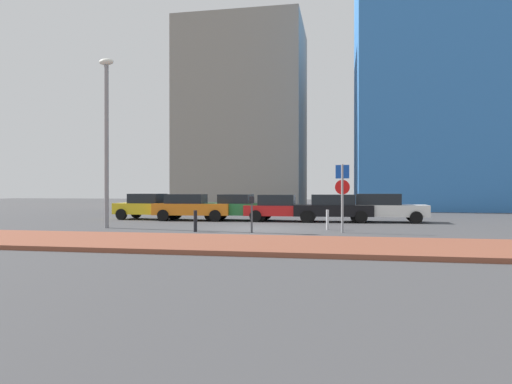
{
  "coord_description": "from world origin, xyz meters",
  "views": [
    {
      "loc": [
        3.6,
        -20.01,
        1.77
      ],
      "look_at": [
        -0.88,
        3.83,
        1.63
      ],
      "focal_mm": 31.94,
      "sensor_mm": 36.0,
      "label": 1
    }
  ],
  "objects_px": {
    "parking_meter": "(252,209)",
    "traffic_bollard_near": "(328,220)",
    "parked_car_black": "(333,207)",
    "parking_sign_post": "(342,190)",
    "parked_car_yellow": "(149,206)",
    "parked_car_white": "(383,207)",
    "parked_car_green": "(238,207)",
    "parked_car_orange": "(191,207)",
    "traffic_bollard_mid": "(195,221)",
    "parked_car_red": "(282,208)",
    "street_lamp": "(106,130)"
  },
  "relations": [
    {
      "from": "street_lamp",
      "to": "parked_car_white",
      "type": "bearing_deg",
      "value": 25.87
    },
    {
      "from": "parked_car_black",
      "to": "parked_car_yellow",
      "type": "bearing_deg",
      "value": 179.66
    },
    {
      "from": "parked_car_orange",
      "to": "parking_sign_post",
      "type": "height_order",
      "value": "parking_sign_post"
    },
    {
      "from": "parked_car_black",
      "to": "parked_car_white",
      "type": "distance_m",
      "value": 2.68
    },
    {
      "from": "parked_car_white",
      "to": "parked_car_green",
      "type": "bearing_deg",
      "value": -179.44
    },
    {
      "from": "parked_car_black",
      "to": "traffic_bollard_near",
      "type": "distance_m",
      "value": 5.03
    },
    {
      "from": "parked_car_orange",
      "to": "parking_sign_post",
      "type": "bearing_deg",
      "value": -35.17
    },
    {
      "from": "parking_meter",
      "to": "parked_car_red",
      "type": "bearing_deg",
      "value": 87.02
    },
    {
      "from": "parking_sign_post",
      "to": "street_lamp",
      "type": "xyz_separation_m",
      "value": [
        -10.61,
        0.36,
        2.75
      ]
    },
    {
      "from": "parked_car_orange",
      "to": "street_lamp",
      "type": "relative_size",
      "value": 0.57
    },
    {
      "from": "parked_car_orange",
      "to": "parked_car_green",
      "type": "xyz_separation_m",
      "value": [
        2.62,
        0.52,
        -0.02
      ]
    },
    {
      "from": "parked_car_red",
      "to": "parked_car_orange",
      "type": "bearing_deg",
      "value": -177.5
    },
    {
      "from": "parked_car_yellow",
      "to": "parked_car_red",
      "type": "bearing_deg",
      "value": -1.01
    },
    {
      "from": "street_lamp",
      "to": "traffic_bollard_mid",
      "type": "height_order",
      "value": "street_lamp"
    },
    {
      "from": "parked_car_black",
      "to": "street_lamp",
      "type": "relative_size",
      "value": 0.56
    },
    {
      "from": "parked_car_orange",
      "to": "parking_meter",
      "type": "height_order",
      "value": "parked_car_orange"
    },
    {
      "from": "parked_car_yellow",
      "to": "traffic_bollard_mid",
      "type": "distance_m",
      "value": 8.78
    },
    {
      "from": "parking_meter",
      "to": "traffic_bollard_mid",
      "type": "xyz_separation_m",
      "value": [
        -2.36,
        -0.13,
        -0.51
      ]
    },
    {
      "from": "parking_sign_post",
      "to": "traffic_bollard_near",
      "type": "xyz_separation_m",
      "value": [
        -0.63,
        1.24,
        -1.31
      ]
    },
    {
      "from": "parked_car_red",
      "to": "parking_meter",
      "type": "distance_m",
      "value": 6.82
    },
    {
      "from": "parked_car_green",
      "to": "parking_meter",
      "type": "relative_size",
      "value": 2.81
    },
    {
      "from": "parked_car_yellow",
      "to": "parked_car_white",
      "type": "relative_size",
      "value": 0.91
    },
    {
      "from": "parked_car_red",
      "to": "parked_car_yellow",
      "type": "bearing_deg",
      "value": 178.99
    },
    {
      "from": "parked_car_white",
      "to": "parking_sign_post",
      "type": "xyz_separation_m",
      "value": [
        -2.16,
        -6.55,
        0.96
      ]
    },
    {
      "from": "parked_car_red",
      "to": "street_lamp",
      "type": "bearing_deg",
      "value": -141.56
    },
    {
      "from": "parking_meter",
      "to": "parked_car_yellow",
      "type": "bearing_deg",
      "value": 137.36
    },
    {
      "from": "parked_car_black",
      "to": "parking_sign_post",
      "type": "xyz_separation_m",
      "value": [
        0.51,
        -6.25,
        0.97
      ]
    },
    {
      "from": "street_lamp",
      "to": "traffic_bollard_near",
      "type": "distance_m",
      "value": 10.81
    },
    {
      "from": "parking_meter",
      "to": "traffic_bollard_near",
      "type": "distance_m",
      "value": 3.58
    },
    {
      "from": "parking_sign_post",
      "to": "parked_car_red",
      "type": "bearing_deg",
      "value": 117.97
    },
    {
      "from": "street_lamp",
      "to": "parked_car_black",
      "type": "bearing_deg",
      "value": 30.26
    },
    {
      "from": "parked_car_red",
      "to": "parked_car_black",
      "type": "height_order",
      "value": "parked_car_black"
    },
    {
      "from": "parked_car_white",
      "to": "parking_meter",
      "type": "xyz_separation_m",
      "value": [
        -5.79,
        -7.18,
        0.16
      ]
    },
    {
      "from": "parking_meter",
      "to": "traffic_bollard_near",
      "type": "bearing_deg",
      "value": 31.95
    },
    {
      "from": "parked_car_green",
      "to": "parked_car_white",
      "type": "height_order",
      "value": "parked_car_white"
    },
    {
      "from": "parked_car_orange",
      "to": "parked_car_white",
      "type": "xyz_separation_m",
      "value": [
        10.61,
        0.6,
        0.02
      ]
    },
    {
      "from": "parked_car_black",
      "to": "parked_car_white",
      "type": "height_order",
      "value": "parked_car_white"
    },
    {
      "from": "parked_car_green",
      "to": "traffic_bollard_near",
      "type": "height_order",
      "value": "parked_car_green"
    },
    {
      "from": "parked_car_black",
      "to": "parked_car_orange",
      "type": "bearing_deg",
      "value": -177.82
    },
    {
      "from": "parking_sign_post",
      "to": "traffic_bollard_mid",
      "type": "height_order",
      "value": "parking_sign_post"
    },
    {
      "from": "traffic_bollard_near",
      "to": "parked_car_orange",
      "type": "bearing_deg",
      "value": 148.91
    },
    {
      "from": "street_lamp",
      "to": "parked_car_orange",
      "type": "bearing_deg",
      "value": 68.87
    },
    {
      "from": "parked_car_orange",
      "to": "traffic_bollard_near",
      "type": "xyz_separation_m",
      "value": [
        7.81,
        -4.71,
        -0.34
      ]
    },
    {
      "from": "parked_car_green",
      "to": "parking_meter",
      "type": "distance_m",
      "value": 7.44
    },
    {
      "from": "street_lamp",
      "to": "traffic_bollard_near",
      "type": "height_order",
      "value": "street_lamp"
    },
    {
      "from": "traffic_bollard_near",
      "to": "parked_car_black",
      "type": "bearing_deg",
      "value": 88.58
    },
    {
      "from": "parked_car_yellow",
      "to": "parked_car_white",
      "type": "bearing_deg",
      "value": 1.01
    },
    {
      "from": "parking_sign_post",
      "to": "parking_meter",
      "type": "relative_size",
      "value": 1.88
    },
    {
      "from": "parked_car_green",
      "to": "traffic_bollard_near",
      "type": "xyz_separation_m",
      "value": [
        5.19,
        -5.23,
        -0.32
      ]
    },
    {
      "from": "traffic_bollard_near",
      "to": "parking_meter",
      "type": "bearing_deg",
      "value": -148.05
    }
  ]
}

